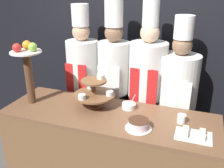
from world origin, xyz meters
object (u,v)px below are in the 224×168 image
Objects in this scene: chef_center_left at (114,78)px; chef_right at (177,95)px; fruit_pedestal at (28,64)px; cake_square_tray at (194,134)px; chef_center_right at (147,85)px; chef_left at (83,77)px; cake_round at (138,124)px; serving_bowl_far at (129,106)px; tiered_stand at (94,92)px; cup_white at (181,119)px.

chef_center_left reaches higher than chef_right.
chef_right reaches higher than fruit_pedestal.
chef_center_right reaches higher than cake_square_tray.
chef_center_right reaches higher than chef_left.
chef_left is 1.06m from chef_right.
cake_square_tray is at bearing 4.94° from cake_round.
tiered_stand is at bearing -169.44° from serving_bowl_far.
chef_left is (-1.15, 0.50, 0.05)m from cup_white.
cake_round is 0.86m from chef_center_left.
chef_center_right is (0.75, -0.00, 0.01)m from chef_left.
tiered_stand is 0.82m from cup_white.
chef_right is at bearing 100.26° from cup_white.
fruit_pedestal is 1.02m from serving_bowl_far.
chef_center_left is at bearing 42.88° from fruit_pedestal.
serving_bowl_far is 0.09× the size of chef_right.
fruit_pedestal is at bearing -168.19° from serving_bowl_far.
serving_bowl_far is (-0.17, 0.31, -0.01)m from cake_round.
chef_left is at bearing 149.07° from serving_bowl_far.
chef_left reaches higher than chef_right.
serving_bowl_far is 0.56m from chef_right.
chef_center_right is (1.01, 0.59, -0.30)m from fruit_pedestal.
cup_white is at bearing -50.94° from chef_center_right.
chef_left is (-0.84, 0.71, 0.05)m from cake_round.
serving_bowl_far is at bearing 10.56° from tiered_stand.
chef_center_left is 0.37m from chef_center_right.
tiered_stand is 0.58m from chef_left.
chef_center_right is at bearing -180.00° from chef_right.
cup_white is at bearing -23.53° from chef_left.
chef_center_right reaches higher than fruit_pedestal.
cup_white is 0.93m from chef_center_left.
chef_left reaches higher than tiered_stand.
fruit_pedestal reaches higher than tiered_stand.
chef_center_left reaches higher than fruit_pedestal.
cake_round is 0.75m from chef_right.
chef_center_right is at bearing -0.00° from chef_left.
fruit_pedestal is 0.33× the size of chef_left.
cup_white is at bearing -11.92° from serving_bowl_far.
chef_center_right is (0.08, 0.40, 0.07)m from serving_bowl_far.
fruit_pedestal is 1.17m from cake_round.
fruit_pedestal is 0.32× the size of chef_center_right.
serving_bowl_far is 0.08× the size of chef_center_right.
tiered_stand is 1.83× the size of cake_round.
serving_bowl_far is (0.32, 0.06, -0.12)m from tiered_stand.
cup_white is 1.26m from chef_left.
chef_left is (-1.26, 0.68, 0.07)m from cake_square_tray.
cake_round reaches higher than cup_white.
chef_left is 0.38m from chef_center_left.
cake_round is at bearing -82.63° from chef_center_right.
chef_right reaches higher than cake_round.
chef_center_left is 1.09× the size of chef_right.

